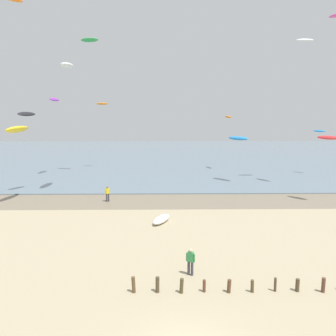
% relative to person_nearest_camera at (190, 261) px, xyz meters
% --- Properties ---
extents(wet_sand_strip, '(120.00, 6.32, 0.01)m').
position_rel_person_nearest_camera_xyz_m(wet_sand_strip, '(-0.64, 16.92, -0.91)').
color(wet_sand_strip, '#7A6D59').
rests_on(wet_sand_strip, ground).
extents(sea, '(160.00, 70.00, 0.10)m').
position_rel_person_nearest_camera_xyz_m(sea, '(-0.64, 55.07, -0.87)').
color(sea, slate).
rests_on(sea, ground).
extents(groyne_near, '(20.98, 0.38, 0.94)m').
position_rel_person_nearest_camera_xyz_m(groyne_near, '(6.39, -2.00, -0.52)').
color(groyne_near, brown).
rests_on(groyne_near, ground).
extents(person_nearest_camera, '(0.53, 0.35, 1.71)m').
position_rel_person_nearest_camera_xyz_m(person_nearest_camera, '(0.00, 0.00, 0.00)').
color(person_nearest_camera, '#383842').
rests_on(person_nearest_camera, ground).
extents(person_by_waterline, '(0.49, 0.38, 1.71)m').
position_rel_person_nearest_camera_xyz_m(person_by_waterline, '(-7.78, 16.94, 0.00)').
color(person_by_waterline, '#383842').
rests_on(person_by_waterline, ground).
extents(grounded_kite, '(2.06, 2.95, 0.56)m').
position_rel_person_nearest_camera_xyz_m(grounded_kite, '(-1.82, 9.88, -0.64)').
color(grounded_kite, white).
rests_on(grounded_kite, ground).
extents(kite_aloft_0, '(1.27, 2.74, 0.69)m').
position_rel_person_nearest_camera_xyz_m(kite_aloft_0, '(-17.65, 31.54, 10.58)').
color(kite_aloft_0, purple).
extents(kite_aloft_1, '(1.39, 3.57, 0.78)m').
position_rel_person_nearest_camera_xyz_m(kite_aloft_1, '(-12.59, 20.89, 14.03)').
color(kite_aloft_1, white).
extents(kite_aloft_2, '(1.17, 2.30, 0.51)m').
position_rel_person_nearest_camera_xyz_m(kite_aloft_2, '(9.00, 36.31, 7.96)').
color(kite_aloft_2, orange).
extents(kite_aloft_3, '(2.93, 3.06, 0.60)m').
position_rel_person_nearest_camera_xyz_m(kite_aloft_3, '(8.64, 26.73, 5.25)').
color(kite_aloft_3, '#2384D1').
extents(kite_aloft_4, '(1.72, 1.78, 0.30)m').
position_rel_person_nearest_camera_xyz_m(kite_aloft_4, '(22.20, 32.07, 5.90)').
color(kite_aloft_4, '#2384D1').
extents(kite_aloft_5, '(1.96, 2.45, 0.69)m').
position_rel_person_nearest_camera_xyz_m(kite_aloft_5, '(-17.56, 20.76, 8.58)').
color(kite_aloft_5, black).
extents(kite_aloft_6, '(2.38, 0.89, 0.49)m').
position_rel_person_nearest_camera_xyz_m(kite_aloft_6, '(16.93, 26.75, 18.06)').
color(kite_aloft_6, white).
extents(kite_aloft_7, '(2.86, 1.56, 0.79)m').
position_rel_person_nearest_camera_xyz_m(kite_aloft_7, '(-12.40, 32.73, 19.18)').
color(kite_aloft_7, green).
extents(kite_aloft_9, '(1.98, 0.85, 0.49)m').
position_rel_person_nearest_camera_xyz_m(kite_aloft_9, '(-11.82, 38.11, 10.11)').
color(kite_aloft_9, orange).
extents(kite_aloft_10, '(2.24, 2.31, 0.51)m').
position_rel_person_nearest_camera_xyz_m(kite_aloft_10, '(15.91, 16.33, 6.15)').
color(kite_aloft_10, red).
extents(kite_aloft_12, '(2.01, 3.74, 1.02)m').
position_rel_person_nearest_camera_xyz_m(kite_aloft_12, '(-16.96, 16.57, 7.03)').
color(kite_aloft_12, yellow).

